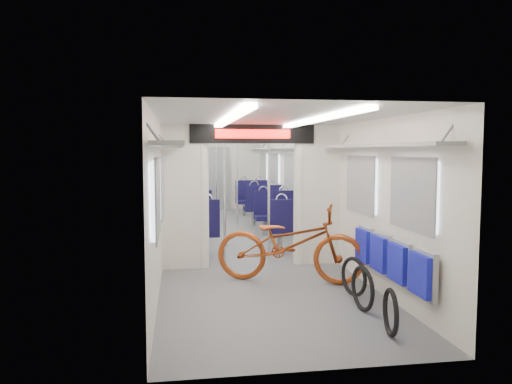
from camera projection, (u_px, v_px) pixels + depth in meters
carriage at (239, 170)px, 9.80m from camera, size 12.00×12.02×2.31m
bicycle at (290, 243)px, 7.14m from camera, size 2.25×1.44×1.12m
flip_bench at (390, 258)px, 6.06m from camera, size 0.12×2.11×0.52m
bike_hoop_a at (391, 315)px, 5.06m from camera, size 0.13×0.50×0.50m
bike_hoop_b at (363, 290)px, 5.85m from camera, size 0.11×0.54×0.54m
bike_hoop_c at (354, 279)px, 6.44m from camera, size 0.19×0.51×0.52m
seat_bay_near_left at (192, 218)px, 9.82m from camera, size 0.94×2.22×1.14m
seat_bay_near_right at (283, 216)px, 10.26m from camera, size 0.91×2.07×1.10m
seat_bay_far_left at (188, 199)px, 13.72m from camera, size 0.93×2.16×1.13m
seat_bay_far_right at (257, 199)px, 13.62m from camera, size 0.94×2.20×1.14m
stanchion_near_left at (225, 194)px, 8.53m from camera, size 0.04×0.04×2.30m
stanchion_near_right at (269, 193)px, 8.59m from camera, size 0.04×0.04×2.30m
stanchion_far_left at (216, 182)px, 11.55m from camera, size 0.04×0.04×2.30m
stanchion_far_right at (237, 181)px, 12.15m from camera, size 0.05×0.05×2.30m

